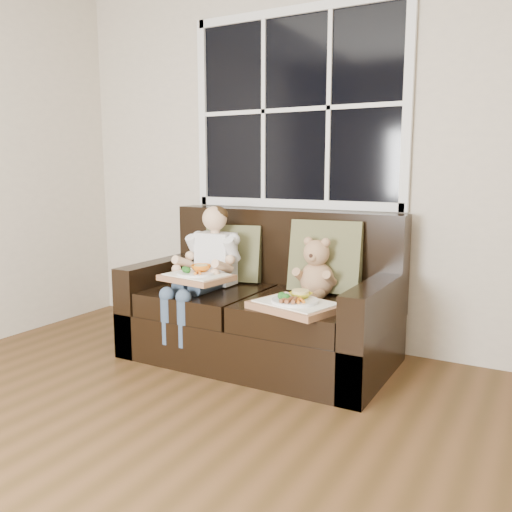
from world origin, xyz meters
The scene contains 9 objects.
room_walls centered at (0.00, 0.00, 1.59)m, with size 4.52×5.02×2.71m.
window_back centered at (-0.38, 2.48, 1.65)m, with size 1.62×0.04×1.37m.
loveseat centered at (-0.38, 2.02, 0.31)m, with size 1.70×0.92×0.96m.
pillow_left centered at (-0.71, 2.17, 0.65)m, with size 0.43×0.27×0.41m.
pillow_right centered at (-0.01, 2.17, 0.68)m, with size 0.48×0.27×0.47m.
child centered at (-0.75, 1.90, 0.64)m, with size 0.37×0.59×0.84m.
teddy_bear centered at (-0.02, 2.04, 0.60)m, with size 0.22×0.29×0.39m.
tray_left centered at (-0.69, 1.69, 0.58)m, with size 0.45×0.37×0.09m.
tray_right centered at (0.01, 1.67, 0.48)m, with size 0.55×0.47×0.11m.
Camera 1 is at (1.27, -1.06, 1.25)m, focal length 38.00 mm.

